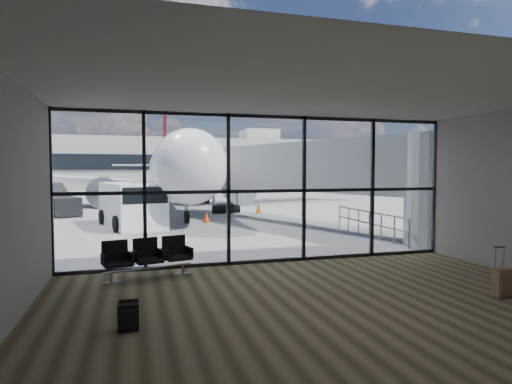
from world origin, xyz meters
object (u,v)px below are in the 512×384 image
service_van (132,204)px  mobile_stairs (12,207)px  backpack (128,317)px  airliner (172,169)px  belt_loader (61,205)px  suitcase (503,282)px  seating_row (147,256)px

service_van → mobile_stairs: bearing=119.6°
mobile_stairs → service_van: bearing=-35.3°
backpack → airliner: bearing=85.8°
belt_loader → suitcase: bearing=-81.9°
suitcase → mobile_stairs: 26.69m
backpack → suitcase: size_ratio=0.48×
airliner → mobile_stairs: 13.04m
seating_row → service_van: service_van is taller
service_van → mobile_stairs: mobile_stairs is taller
backpack → suitcase: suitcase is taller
seating_row → suitcase: (7.59, -4.03, -0.23)m
backpack → belt_loader: size_ratio=0.12×
suitcase → service_van: (-8.00, 14.55, 0.78)m
seating_row → suitcase: size_ratio=2.08×
airliner → service_van: airliner is taller
airliner → mobile_stairs: airliner is taller
backpack → service_van: (0.03, 14.34, 0.86)m
seating_row → service_van: bearing=78.0°
backpack → seating_row: bearing=85.7°
suitcase → backpack: bearing=-179.7°
seating_row → service_van: 10.55m
backpack → service_van: bearing=92.1°
seating_row → belt_loader: 17.93m
seating_row → mobile_stairs: size_ratio=0.68×
suitcase → airliner: (-4.76, 29.39, 2.58)m
backpack → belt_loader: (-4.24, 21.13, 0.41)m
airliner → suitcase: bearing=-78.9°
backpack → belt_loader: belt_loader is taller
mobile_stairs → airliner: bearing=46.0°
seating_row → airliner: size_ratio=0.06×
backpack → suitcase: bearing=0.7°
backpack → airliner: 29.48m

